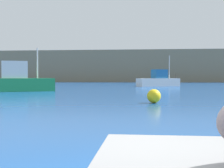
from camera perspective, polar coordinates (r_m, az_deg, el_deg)
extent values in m
cube|color=#7F755B|center=(82.17, 5.96, 3.12)|extent=(140.00, 16.57, 7.71)
cube|color=white|center=(43.25, 8.39, 0.30)|extent=(6.06, 4.39, 1.10)
cube|color=#1E6099|center=(43.34, 8.62, 1.83)|extent=(2.30, 2.16, 1.21)
cylinder|color=#B2B2B2|center=(44.17, 10.38, 3.08)|extent=(0.12, 0.12, 3.17)
cylinder|color=#3F382D|center=(44.73, 11.51, 1.47)|extent=(0.10, 0.10, 0.70)
cube|color=#1E8C4C|center=(30.09, -17.56, -0.14)|extent=(7.58, 5.22, 1.19)
cube|color=silver|center=(30.09, -17.35, 2.49)|extent=(2.84, 2.70, 1.56)
cylinder|color=#B2B2B2|center=(30.27, -13.42, 3.75)|extent=(0.12, 0.12, 2.88)
sphere|color=yellow|center=(16.20, 7.63, -2.20)|extent=(0.71, 0.71, 0.71)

